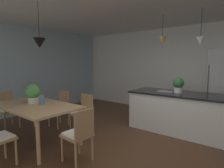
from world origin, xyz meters
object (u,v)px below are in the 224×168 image
at_px(chair_kitchen_end, 79,133).
at_px(vase_on_dining_table, 42,100).
at_px(kitchen_island, 177,112).
at_px(chair_far_right, 83,112).
at_px(refrigerator, 223,87).
at_px(potted_plant_on_island, 178,84).
at_px(potted_plant_on_table, 33,93).
at_px(chair_window_end, 7,109).
at_px(chair_far_left, 60,107).
at_px(dining_table, 35,108).

height_order(chair_kitchen_end, vase_on_dining_table, vase_on_dining_table).
bearing_deg(kitchen_island, chair_far_right, -138.78).
relative_size(refrigerator, potted_plant_on_island, 5.45).
xyz_separation_m(potted_plant_on_island, vase_on_dining_table, (-1.93, -2.24, -0.24)).
bearing_deg(potted_plant_on_table, refrigerator, 50.77).
distance_m(chair_window_end, chair_kitchen_end, 2.57).
bearing_deg(chair_window_end, potted_plant_on_table, 2.16).
bearing_deg(chair_far_left, chair_far_right, -0.00).
height_order(dining_table, chair_kitchen_end, chair_kitchen_end).
bearing_deg(dining_table, chair_far_left, 114.96).
relative_size(dining_table, refrigerator, 0.95).
bearing_deg(chair_far_right, kitchen_island, 41.22).
distance_m(chair_far_right, chair_far_left, 0.83).
relative_size(dining_table, chair_window_end, 2.10).
relative_size(chair_far_right, potted_plant_on_table, 2.20).
bearing_deg(chair_kitchen_end, vase_on_dining_table, 175.69).
bearing_deg(potted_plant_on_table, chair_far_left, 108.27).
distance_m(kitchen_island, vase_on_dining_table, 2.98).
xyz_separation_m(dining_table, chair_window_end, (-1.28, -0.00, -0.22)).
distance_m(kitchen_island, potted_plant_on_table, 3.20).
distance_m(potted_plant_on_island, potted_plant_on_table, 3.16).
distance_m(chair_far_left, kitchen_island, 2.85).
bearing_deg(potted_plant_on_island, chair_far_left, -149.79).
distance_m(dining_table, chair_window_end, 1.30).
xyz_separation_m(chair_far_right, chair_far_left, (-0.83, 0.00, 0.00)).
bearing_deg(chair_window_end, dining_table, 0.12).
bearing_deg(dining_table, chair_kitchen_end, -0.09).
relative_size(kitchen_island, potted_plant_on_island, 6.07).
xyz_separation_m(dining_table, refrigerator, (2.78, 3.61, 0.27)).
xyz_separation_m(chair_window_end, kitchen_island, (3.34, 2.33, -0.01)).
relative_size(dining_table, vase_on_dining_table, 9.67).
relative_size(chair_kitchen_end, refrigerator, 0.45).
distance_m(chair_window_end, kitchen_island, 4.07).
height_order(chair_far_left, potted_plant_on_island, potted_plant_on_island).
distance_m(chair_far_right, potted_plant_on_island, 2.26).
height_order(chair_far_right, kitchen_island, kitchen_island).
xyz_separation_m(dining_table, potted_plant_on_table, (-0.13, 0.04, 0.28)).
distance_m(dining_table, chair_far_right, 1.00).
bearing_deg(potted_plant_on_island, potted_plant_on_table, -133.72).
bearing_deg(chair_far_right, vase_on_dining_table, -110.02).
distance_m(dining_table, potted_plant_on_table, 0.31).
bearing_deg(potted_plant_on_island, chair_far_right, -138.75).
bearing_deg(chair_window_end, refrigerator, 41.64).
relative_size(chair_far_left, potted_plant_on_table, 2.20).
bearing_deg(vase_on_dining_table, potted_plant_on_island, 49.25).
bearing_deg(chair_kitchen_end, chair_window_end, -179.99).
bearing_deg(potted_plant_on_island, chair_window_end, -145.09).
bearing_deg(chair_window_end, chair_far_left, 45.69).
distance_m(dining_table, refrigerator, 4.57).
bearing_deg(chair_window_end, chair_kitchen_end, 0.01).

